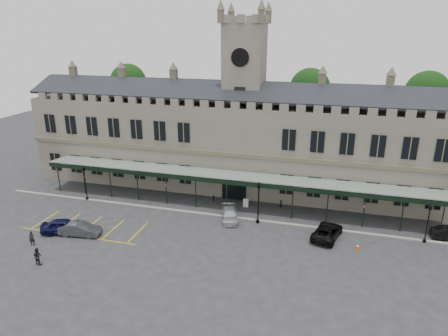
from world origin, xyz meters
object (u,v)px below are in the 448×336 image
(station_building, at_px, (243,142))
(sign_board, at_px, (246,203))
(traffic_cone, at_px, (357,247))
(car_left_a, at_px, (64,226))
(lamp_post_mid, at_px, (258,199))
(lamp_post_left, at_px, (85,180))
(car_left_b, at_px, (80,229))
(car_taxi, at_px, (230,215))
(car_van, at_px, (327,231))
(lamp_post_right, at_px, (428,220))
(person_b, at_px, (37,256))
(person_a, at_px, (32,238))
(clock_tower, at_px, (244,94))

(station_building, height_order, sign_board, station_building)
(traffic_cone, bearing_deg, car_left_a, -171.05)
(lamp_post_mid, height_order, traffic_cone, lamp_post_mid)
(lamp_post_left, distance_m, car_left_b, 10.12)
(traffic_cone, xyz_separation_m, car_taxi, (-14.29, 3.06, 0.34))
(lamp_post_left, distance_m, car_van, 30.92)
(car_left_a, bearing_deg, car_taxi, -85.64)
(lamp_post_right, distance_m, person_b, 39.16)
(car_left_b, height_order, car_van, car_left_b)
(car_van, height_order, person_a, person_a)
(clock_tower, height_order, car_left_a, clock_tower)
(lamp_post_mid, relative_size, person_b, 2.99)
(car_left_b, distance_m, person_a, 4.76)
(sign_board, relative_size, person_a, 0.72)
(car_left_a, height_order, car_left_b, car_left_a)
(station_building, relative_size, car_left_a, 12.63)
(lamp_post_left, relative_size, traffic_cone, 7.78)
(lamp_post_mid, bearing_deg, car_van, -10.34)
(lamp_post_mid, height_order, person_b, lamp_post_mid)
(lamp_post_right, relative_size, person_a, 2.80)
(person_b, bearing_deg, lamp_post_right, -155.46)
(sign_board, height_order, person_a, person_a)
(lamp_post_left, bearing_deg, station_building, 29.31)
(station_building, bearing_deg, car_left_b, -125.75)
(traffic_cone, xyz_separation_m, person_b, (-29.49, -10.97, 0.56))
(station_building, relative_size, car_taxi, 13.52)
(station_building, distance_m, lamp_post_left, 21.62)
(clock_tower, relative_size, sign_board, 21.65)
(clock_tower, xyz_separation_m, lamp_post_right, (22.16, -10.74, -10.46))
(lamp_post_right, relative_size, car_van, 0.86)
(lamp_post_right, distance_m, car_taxi, 21.26)
(car_taxi, bearing_deg, person_a, -167.18)
(clock_tower, relative_size, lamp_post_left, 5.13)
(clock_tower, height_order, lamp_post_mid, clock_tower)
(lamp_post_right, bearing_deg, person_b, -158.34)
(lamp_post_mid, relative_size, lamp_post_right, 1.15)
(traffic_cone, relative_size, car_left_a, 0.13)
(traffic_cone, height_order, sign_board, sign_board)
(lamp_post_right, xyz_separation_m, car_taxi, (-21.16, -0.41, -2.01))
(station_building, xyz_separation_m, car_taxi, (1.00, -11.06, -5.82))
(sign_board, height_order, car_van, car_van)
(station_building, xyz_separation_m, person_b, (-14.19, -25.09, -5.61))
(lamp_post_right, height_order, traffic_cone, lamp_post_right)
(person_a, bearing_deg, lamp_post_mid, 3.43)
(lamp_post_mid, height_order, person_a, lamp_post_mid)
(station_building, relative_size, lamp_post_right, 13.42)
(sign_board, distance_m, car_left_a, 21.48)
(clock_tower, distance_m, car_van, 21.37)
(lamp_post_mid, bearing_deg, station_building, 111.74)
(car_taxi, xyz_separation_m, person_a, (-18.24, -11.17, 0.15))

